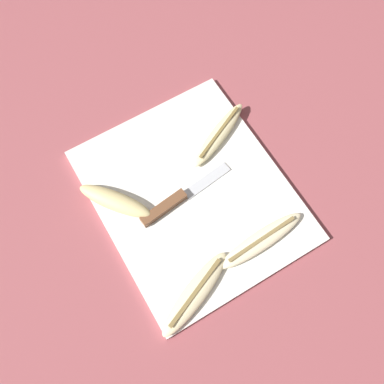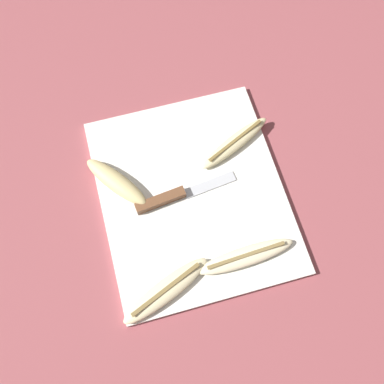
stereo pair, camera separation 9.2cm
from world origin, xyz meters
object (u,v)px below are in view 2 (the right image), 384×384
Objects in this scene: knife at (169,199)px; banana_bright_far at (246,256)px; banana_soft_right at (235,143)px; banana_spotted_left at (116,182)px; banana_cream_curved at (166,290)px.

banana_bright_far reaches higher than knife.
banana_spotted_left is (0.02, -0.26, 0.01)m from banana_soft_right.
banana_cream_curved is at bearing -22.88° from knife.
banana_spotted_left is at bearing -169.46° from banana_cream_curved.
banana_spotted_left is at bearing -84.64° from banana_soft_right.
banana_bright_far is 0.17m from banana_cream_curved.
banana_bright_far is 0.30m from banana_spotted_left.
banana_spotted_left is (-0.22, -0.21, 0.01)m from banana_bright_far.
banana_soft_right is 0.25m from banana_bright_far.
banana_soft_right reaches higher than knife.
knife is at bearing 164.03° from banana_cream_curved.
knife is 0.19m from banana_soft_right.
knife is 0.18m from banana_cream_curved.
banana_soft_right is at bearing 167.41° from banana_bright_far.
banana_soft_right is (-0.09, 0.17, 0.00)m from knife.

